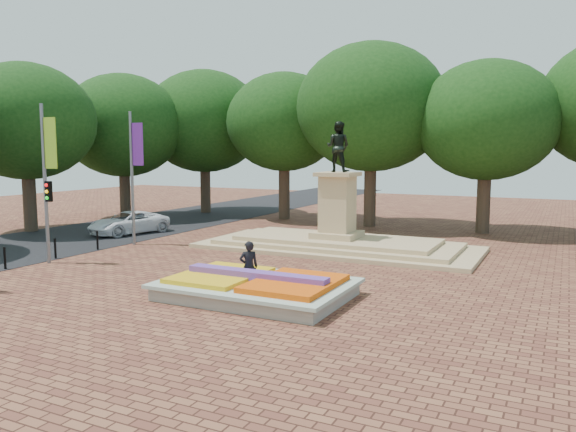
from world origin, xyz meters
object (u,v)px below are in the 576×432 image
(flower_bed, at_px, (257,287))
(pedestrian, at_px, (249,267))
(van, at_px, (129,223))
(monument, at_px, (337,232))

(flower_bed, bearing_deg, pedestrian, 140.54)
(flower_bed, height_order, van, van)
(monument, relative_size, pedestrian, 7.65)
(monument, distance_m, pedestrian, 9.49)
(monument, bearing_deg, flower_bed, -84.13)
(van, bearing_deg, flower_bed, -18.81)
(pedestrian, bearing_deg, flower_bed, 100.23)
(flower_bed, distance_m, van, 16.96)
(flower_bed, relative_size, monument, 0.45)
(flower_bed, relative_size, van, 1.30)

